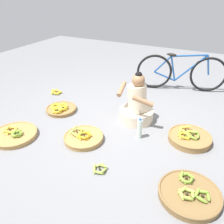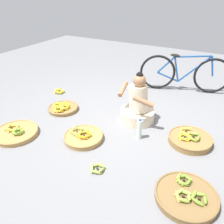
# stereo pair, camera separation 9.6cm
# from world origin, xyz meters

# --- Properties ---
(ground_plane) EXTENTS (10.00, 10.00, 0.00)m
(ground_plane) POSITION_xyz_m (0.00, 0.00, 0.00)
(ground_plane) COLOR slate
(vendor_woman_front) EXTENTS (0.65, 0.53, 0.79)m
(vendor_woman_front) POSITION_xyz_m (0.17, 0.30, 0.25)
(vendor_woman_front) COLOR beige
(vendor_woman_front) RESTS_ON ground
(bicycle_leaning) EXTENTS (1.64, 0.55, 0.73)m
(bicycle_leaning) POSITION_xyz_m (0.50, 1.77, 0.36)
(bicycle_leaning) COLOR black
(bicycle_leaning) RESTS_ON ground
(banana_basket_near_vendor) EXTENTS (0.54, 0.54, 0.14)m
(banana_basket_near_vendor) POSITION_xyz_m (-0.28, -0.51, 0.04)
(banana_basket_near_vendor) COLOR #A87F47
(banana_basket_near_vendor) RESTS_ON ground
(banana_basket_front_center) EXTENTS (0.57, 0.57, 0.16)m
(banana_basket_front_center) POSITION_xyz_m (1.01, 0.11, 0.05)
(banana_basket_front_center) COLOR olive
(banana_basket_front_center) RESTS_ON ground
(banana_basket_front_left) EXTENTS (0.50, 0.50, 0.13)m
(banana_basket_front_left) POSITION_xyz_m (-1.05, -0.01, 0.04)
(banana_basket_front_left) COLOR olive
(banana_basket_front_left) RESTS_ON ground
(banana_basket_mid_right) EXTENTS (0.61, 0.61, 0.14)m
(banana_basket_mid_right) POSITION_xyz_m (-1.17, -0.89, 0.04)
(banana_basket_mid_right) COLOR #A87F47
(banana_basket_mid_right) RESTS_ON ground
(banana_basket_back_center) EXTENTS (0.62, 0.62, 0.14)m
(banana_basket_back_center) POSITION_xyz_m (1.19, -0.84, 0.05)
(banana_basket_back_center) COLOR brown
(banana_basket_back_center) RESTS_ON ground
(loose_bananas_back_right) EXTENTS (0.20, 0.20, 0.08)m
(loose_bananas_back_right) POSITION_xyz_m (0.21, -0.92, 0.03)
(loose_bananas_back_right) COLOR #9EB747
(loose_bananas_back_right) RESTS_ON ground
(loose_bananas_front_right) EXTENTS (0.23, 0.23, 0.10)m
(loose_bananas_front_right) POSITION_xyz_m (-1.57, 0.51, 0.03)
(loose_bananas_front_right) COLOR yellow
(loose_bananas_front_right) RESTS_ON ground
(water_bottle) EXTENTS (0.07, 0.07, 0.30)m
(water_bottle) POSITION_xyz_m (0.38, -0.12, 0.14)
(water_bottle) COLOR silver
(water_bottle) RESTS_ON ground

